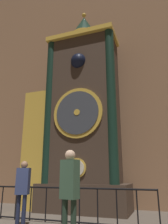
{
  "coord_description": "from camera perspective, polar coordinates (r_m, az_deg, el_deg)",
  "views": [
    {
      "loc": [
        3.41,
        -3.72,
        1.32
      ],
      "look_at": [
        0.48,
        4.39,
        3.79
      ],
      "focal_mm": 35.0,
      "sensor_mm": 36.0,
      "label": 1
    }
  ],
  "objects": [
    {
      "name": "railing_fence",
      "position": [
        6.78,
        -5.7,
        -22.54
      ],
      "size": [
        5.29,
        0.05,
        0.97
      ],
      "color": "black",
      "rests_on": "ground_plane"
    },
    {
      "name": "cathedral_back_wall",
      "position": [
        11.14,
        -0.54,
        9.98
      ],
      "size": [
        24.0,
        0.32,
        12.41
      ],
      "color": "#936B4C",
      "rests_on": "ground_plane"
    },
    {
      "name": "visitor_near",
      "position": [
        6.43,
        -15.72,
        -18.25
      ],
      "size": [
        0.39,
        0.3,
        1.68
      ],
      "rotation": [
        0.0,
        0.0,
        0.27
      ],
      "color": "#1B213A",
      "rests_on": "ground_plane"
    },
    {
      "name": "visitor_far",
      "position": [
        4.53,
        -3.77,
        -18.89
      ],
      "size": [
        0.38,
        0.29,
        1.8
      ],
      "rotation": [
        0.0,
        0.0,
        -0.24
      ],
      "color": "#213427",
      "rests_on": "ground_plane"
    },
    {
      "name": "clock_tower",
      "position": [
        8.97,
        -1.89,
        -1.64
      ],
      "size": [
        4.19,
        1.77,
        8.64
      ],
      "color": "#423328",
      "rests_on": "ground_plane"
    }
  ]
}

